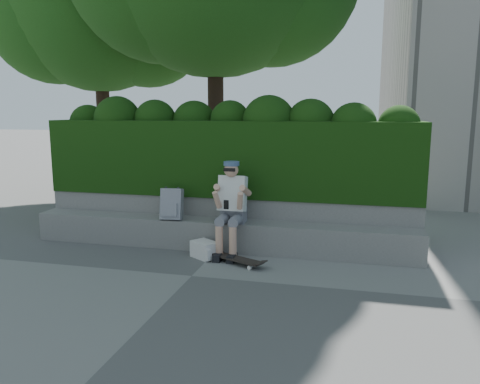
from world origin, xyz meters
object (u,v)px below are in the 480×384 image
(person, at_px, (231,204))
(skateboard, at_px, (237,259))
(backpack_ground, at_px, (205,249))
(backpack_plaid, at_px, (172,204))

(person, relative_size, skateboard, 1.70)
(skateboard, relative_size, backpack_ground, 2.20)
(person, relative_size, backpack_ground, 3.74)
(backpack_ground, bearing_deg, person, 74.62)
(skateboard, height_order, backpack_plaid, backpack_plaid)
(skateboard, relative_size, backpack_plaid, 1.70)
(backpack_ground, bearing_deg, backpack_plaid, -176.57)
(person, xyz_separation_m, skateboard, (0.20, -0.46, -0.68))
(person, xyz_separation_m, backpack_plaid, (-0.97, 0.08, -0.06))
(backpack_plaid, relative_size, backpack_ground, 1.29)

